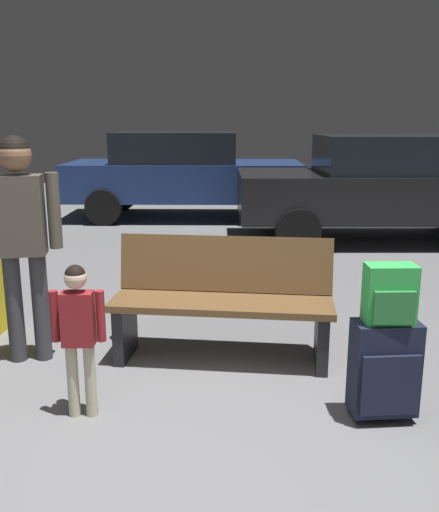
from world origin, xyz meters
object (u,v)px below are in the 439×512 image
Objects in this scene: suitcase at (384,368)px; parked_car_far at (182,173)px; bench at (223,300)px; parked_car_near at (385,185)px; child at (78,325)px; adult at (21,226)px; backpack_bright at (390,295)px.

parked_car_far is (-2.09, 6.94, 0.48)m from suitcase.
bench is 4.80m from parked_car_near.
child is (-0.78, -0.91, 0.13)m from bench.
parked_car_near is at bearing 78.21° from suitcase.
child is 0.22× the size of parked_car_near.
bench is 1.30m from suitcase.
bench is at bearing 49.24° from child.
parked_car_near is (2.07, 4.32, 0.36)m from bench.
parked_car_far is (0.32, 6.25, -0.20)m from adult.
backpack_bright is at bearing -101.80° from parked_car_near.
parked_car_near reaches higher than bench.
bench is 6.22m from parked_car_far.
child reaches higher than bench.
parked_car_near is (3.16, -1.79, 0.00)m from parked_car_far.
adult is (-2.41, 0.70, 0.23)m from backpack_bright.
adult is at bearing 163.83° from backpack_bright.
adult is 0.39× the size of parked_car_far.
parked_car_near is at bearing 61.35° from child.
child is (-1.78, -0.08, -0.20)m from backpack_bright.
adult reaches higher than suitcase.
parked_car_near reaches higher than backpack_bright.
parked_car_near reaches higher than child.
adult is (-1.41, -0.13, 0.56)m from bench.
adult is 6.26m from parked_car_far.
adult is at bearing -174.55° from bench.
backpack_bright is 7.25m from parked_car_far.
bench is 1.21m from child.
bench is at bearing 5.45° from adult.
parked_car_far is at bearing 150.44° from parked_car_near.
child is 5.96m from parked_car_near.
bench is 1.74× the size of child.
suitcase is 2.60m from adult.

